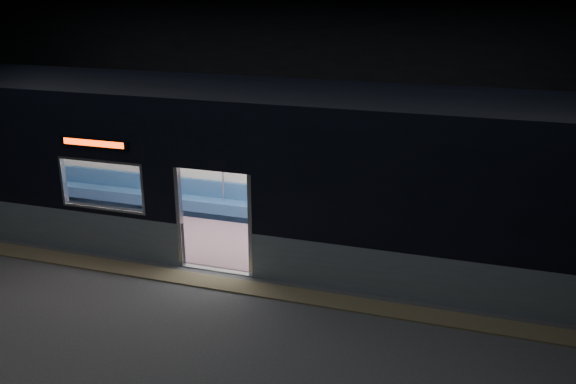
% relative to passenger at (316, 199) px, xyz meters
% --- Properties ---
extents(station_floor, '(24.00, 14.00, 0.01)m').
position_rel_passenger_xyz_m(station_floor, '(-1.31, -3.55, -0.79)').
color(station_floor, '#47494C').
rests_on(station_floor, ground).
extents(station_envelope, '(24.00, 14.00, 5.00)m').
position_rel_passenger_xyz_m(station_envelope, '(-1.31, -3.55, 2.88)').
color(station_envelope, black).
rests_on(station_envelope, station_floor).
extents(tactile_strip, '(22.80, 0.50, 0.03)m').
position_rel_passenger_xyz_m(tactile_strip, '(-1.31, -3.00, -0.77)').
color(tactile_strip, '#8C7F59').
rests_on(tactile_strip, station_floor).
extents(metro_car, '(18.00, 3.04, 3.35)m').
position_rel_passenger_xyz_m(metro_car, '(-1.31, -1.00, 1.06)').
color(metro_car, '#8994A3').
rests_on(metro_car, station_floor).
extents(passenger, '(0.42, 0.68, 1.33)m').
position_rel_passenger_xyz_m(passenger, '(0.00, 0.00, 0.00)').
color(passenger, black).
rests_on(passenger, metro_car).
extents(handbag, '(0.31, 0.29, 0.12)m').
position_rel_passenger_xyz_m(handbag, '(-0.01, -0.21, -0.12)').
color(handbag, black).
rests_on(handbag, passenger).
extents(transit_map, '(1.10, 0.03, 0.71)m').
position_rel_passenger_xyz_m(transit_map, '(3.69, 0.31, 0.73)').
color(transit_map, white).
rests_on(transit_map, metro_car).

